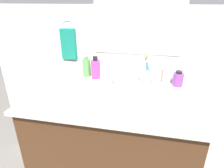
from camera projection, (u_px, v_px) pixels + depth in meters
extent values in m
cube|color=#4C2D19|center=(113.00, 149.00, 1.30)|extent=(0.96, 0.56, 0.79)
cube|color=beige|center=(113.00, 96.00, 1.14)|extent=(1.00, 0.61, 0.02)
cube|color=beige|center=(121.00, 71.00, 1.38)|extent=(1.00, 0.02, 0.09)
cube|color=white|center=(122.00, 93.00, 1.52)|extent=(2.10, 0.04, 1.30)
cube|color=#B2BCC6|center=(139.00, 11.00, 1.23)|extent=(0.60, 0.01, 0.56)
torus|color=silver|center=(68.00, 27.00, 1.37)|extent=(0.10, 0.01, 0.10)
cube|color=#147260|center=(69.00, 44.00, 1.40)|extent=(0.11, 0.04, 0.22)
torus|color=white|center=(108.00, 97.00, 1.10)|extent=(0.33, 0.33, 0.02)
ellipsoid|color=white|center=(108.00, 104.00, 1.12)|extent=(0.28, 0.28, 0.11)
cylinder|color=#B2B5BA|center=(108.00, 109.00, 1.14)|extent=(0.04, 0.04, 0.01)
cube|color=silver|center=(114.00, 83.00, 1.28)|extent=(0.16, 0.05, 0.01)
cylinder|color=silver|center=(114.00, 78.00, 1.27)|extent=(0.02, 0.02, 0.06)
cylinder|color=silver|center=(113.00, 76.00, 1.22)|extent=(0.02, 0.09, 0.02)
cylinder|color=silver|center=(106.00, 79.00, 1.28)|extent=(0.03, 0.03, 0.04)
cylinder|color=silver|center=(123.00, 81.00, 1.26)|extent=(0.03, 0.03, 0.04)
cylinder|color=#4C9E4C|center=(87.00, 68.00, 1.40)|extent=(0.06, 0.06, 0.12)
cylinder|color=#4C9E4C|center=(86.00, 58.00, 1.37)|extent=(0.03, 0.03, 0.02)
cylinder|color=#7A3899|center=(178.00, 80.00, 1.24)|extent=(0.06, 0.06, 0.09)
cylinder|color=black|center=(179.00, 72.00, 1.22)|extent=(0.04, 0.04, 0.02)
cylinder|color=#D8338C|center=(96.00, 69.00, 1.36)|extent=(0.06, 0.06, 0.13)
cylinder|color=black|center=(95.00, 58.00, 1.33)|extent=(0.03, 0.03, 0.03)
cylinder|color=white|center=(167.00, 74.00, 1.27)|extent=(0.05, 0.05, 0.13)
cone|color=white|center=(168.00, 64.00, 1.24)|extent=(0.02, 0.02, 0.02)
cylinder|color=white|center=(146.00, 77.00, 1.27)|extent=(0.07, 0.07, 0.10)
cylinder|color=green|center=(149.00, 70.00, 1.24)|extent=(0.05, 0.02, 0.18)
cube|color=white|center=(153.00, 59.00, 1.20)|extent=(0.01, 0.02, 0.01)
cylinder|color=yellow|center=(146.00, 71.00, 1.24)|extent=(0.03, 0.06, 0.17)
cube|color=white|center=(144.00, 61.00, 1.19)|extent=(0.01, 0.02, 0.02)
cylinder|color=white|center=(145.00, 69.00, 1.25)|extent=(0.05, 0.02, 0.18)
cube|color=white|center=(142.00, 58.00, 1.23)|extent=(0.01, 0.02, 0.01)
cylinder|color=orange|center=(148.00, 69.00, 1.25)|extent=(0.02, 0.04, 0.18)
cube|color=white|center=(150.00, 56.00, 1.23)|extent=(0.01, 0.02, 0.01)
cylinder|color=blue|center=(146.00, 71.00, 1.24)|extent=(0.01, 0.04, 0.17)
cube|color=white|center=(147.00, 61.00, 1.20)|extent=(0.01, 0.02, 0.01)
cylinder|color=#D8333F|center=(149.00, 70.00, 1.24)|extent=(0.07, 0.01, 0.17)
cube|color=white|center=(154.00, 60.00, 1.21)|extent=(0.01, 0.02, 0.01)
cube|color=white|center=(61.00, 74.00, 1.42)|extent=(0.06, 0.04, 0.02)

